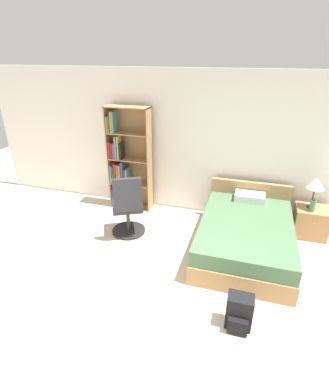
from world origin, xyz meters
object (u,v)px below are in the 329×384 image
(office_chair, at_px, (128,208))
(water_bottle, at_px, (313,206))
(table_lamp, at_px, (316,184))
(backpack_black, at_px, (239,313))
(bookshelf, at_px, (125,163))
(nightstand, at_px, (310,222))
(bed, at_px, (245,234))

(office_chair, relative_size, water_bottle, 5.21)
(table_lamp, xyz_separation_m, backpack_black, (-0.96, -2.29, -0.73))
(water_bottle, bearing_deg, table_lamp, 88.07)
(bookshelf, xyz_separation_m, water_bottle, (3.33, -0.21, -0.30))
(table_lamp, bearing_deg, nightstand, -33.48)
(bookshelf, relative_size, water_bottle, 9.23)
(nightstand, distance_m, water_bottle, 0.37)
(nightstand, xyz_separation_m, backpack_black, (-1.00, -2.26, -0.05))
(nightstand, height_order, water_bottle, water_bottle)
(office_chair, distance_m, water_bottle, 2.97)
(bed, bearing_deg, office_chair, -175.03)
(bed, height_order, table_lamp, table_lamp)
(bed, height_order, office_chair, office_chair)
(office_chair, distance_m, table_lamp, 3.04)
(water_bottle, relative_size, backpack_black, 0.51)
(office_chair, bearing_deg, bookshelf, 115.06)
(bookshelf, height_order, nightstand, bookshelf)
(bookshelf, bearing_deg, office_chair, -64.94)
(bookshelf, distance_m, water_bottle, 3.35)
(table_lamp, bearing_deg, backpack_black, -112.67)
(nightstand, distance_m, table_lamp, 0.68)
(office_chair, bearing_deg, nightstand, 16.82)
(office_chair, xyz_separation_m, water_bottle, (2.87, 0.77, 0.10))
(bookshelf, height_order, backpack_black, bookshelf)
(office_chair, height_order, nightstand, office_chair)
(bed, xyz_separation_m, nightstand, (1.02, 0.72, -0.02))
(nightstand, bearing_deg, backpack_black, -113.84)
(bed, relative_size, backpack_black, 4.84)
(water_bottle, bearing_deg, bed, -148.16)
(office_chair, distance_m, nightstand, 3.06)
(bookshelf, xyz_separation_m, table_lamp, (3.33, -0.07, 0.02))
(table_lamp, bearing_deg, office_chair, -162.42)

